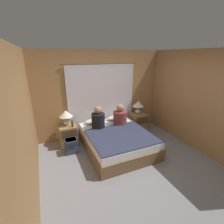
# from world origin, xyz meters

# --- Properties ---
(ground_plane) EXTENTS (16.00, 16.00, 0.00)m
(ground_plane) POSITION_xyz_m (0.00, 0.00, 0.00)
(ground_plane) COLOR gray
(wall_back) EXTENTS (3.94, 0.06, 2.50)m
(wall_back) POSITION_xyz_m (0.00, 1.89, 1.25)
(wall_back) COLOR #A37547
(wall_back) RESTS_ON ground_plane
(wall_left) EXTENTS (0.06, 3.84, 2.50)m
(wall_left) POSITION_xyz_m (-1.94, 0.00, 1.25)
(wall_left) COLOR #A37547
(wall_left) RESTS_ON ground_plane
(wall_right) EXTENTS (0.06, 3.84, 2.50)m
(wall_right) POSITION_xyz_m (1.94, 0.00, 1.25)
(wall_right) COLOR #A37547
(wall_right) RESTS_ON ground_plane
(curtain_panel) EXTENTS (2.25, 0.02, 2.14)m
(curtain_panel) POSITION_xyz_m (0.00, 1.83, 1.06)
(curtain_panel) COLOR silver
(curtain_panel) RESTS_ON ground_plane
(bed) EXTENTS (1.57, 1.94, 0.48)m
(bed) POSITION_xyz_m (0.00, 0.80, 0.24)
(bed) COLOR brown
(bed) RESTS_ON ground_plane
(nightstand_left) EXTENTS (0.45, 0.47, 0.57)m
(nightstand_left) POSITION_xyz_m (-1.12, 1.52, 0.29)
(nightstand_left) COLOR #937047
(nightstand_left) RESTS_ON ground_plane
(nightstand_right) EXTENTS (0.45, 0.47, 0.57)m
(nightstand_right) POSITION_xyz_m (1.12, 1.52, 0.29)
(nightstand_right) COLOR #937047
(nightstand_right) RESTS_ON ground_plane
(lamp_left) EXTENTS (0.35, 0.35, 0.41)m
(lamp_left) POSITION_xyz_m (-1.12, 1.58, 0.86)
(lamp_left) COLOR silver
(lamp_left) RESTS_ON nightstand_left
(lamp_right) EXTENTS (0.35, 0.35, 0.41)m
(lamp_right) POSITION_xyz_m (1.12, 1.58, 0.86)
(lamp_right) COLOR silver
(lamp_right) RESTS_ON nightstand_right
(pillow_left) EXTENTS (0.58, 0.29, 0.12)m
(pillow_left) POSITION_xyz_m (-0.35, 1.59, 0.54)
(pillow_left) COLOR silver
(pillow_left) RESTS_ON bed
(pillow_right) EXTENTS (0.58, 0.29, 0.12)m
(pillow_right) POSITION_xyz_m (0.35, 1.59, 0.54)
(pillow_right) COLOR silver
(pillow_right) RESTS_ON bed
(blanket_on_bed) EXTENTS (1.51, 1.33, 0.03)m
(blanket_on_bed) POSITION_xyz_m (0.00, 0.53, 0.50)
(blanket_on_bed) COLOR #2D334C
(blanket_on_bed) RESTS_ON bed
(person_left_in_bed) EXTENTS (0.36, 0.36, 0.62)m
(person_left_in_bed) POSITION_xyz_m (-0.34, 1.23, 0.73)
(person_left_in_bed) COLOR black
(person_left_in_bed) RESTS_ON bed
(person_right_in_bed) EXTENTS (0.38, 0.38, 0.58)m
(person_right_in_bed) POSITION_xyz_m (0.31, 1.23, 0.71)
(person_right_in_bed) COLOR brown
(person_right_in_bed) RESTS_ON bed
(beer_bottle_on_left_stand) EXTENTS (0.06, 0.06, 0.21)m
(beer_bottle_on_left_stand) POSITION_xyz_m (-1.01, 1.38, 0.65)
(beer_bottle_on_left_stand) COLOR #513819
(beer_bottle_on_left_stand) RESTS_ON nightstand_left
(backpack_on_floor) EXTENTS (0.29, 0.28, 0.38)m
(backpack_on_floor) POSITION_xyz_m (-1.13, 1.09, 0.21)
(backpack_on_floor) COLOR #333D56
(backpack_on_floor) RESTS_ON ground_plane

